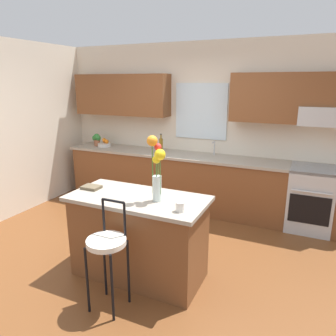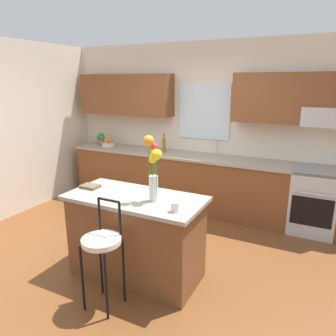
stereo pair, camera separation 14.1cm
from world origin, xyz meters
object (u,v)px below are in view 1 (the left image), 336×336
Objects in this scene: flower_vase at (157,165)px; mug_ceramic at (180,207)px; cookbook at (91,187)px; fruit_bowl_oranges at (105,144)px; kitchen_island at (139,236)px; bar_stool_near at (107,246)px; oven_range at (310,199)px; bottle_olive_oil at (161,145)px; potted_plant_small at (97,139)px.

mug_ceramic is (0.31, -0.15, -0.32)m from flower_vase.
flower_vase reaches higher than cookbook.
cookbook is (-1.14, 0.18, -0.03)m from mug_ceramic.
kitchen_island is at bearing -47.55° from fruit_bowl_oranges.
kitchen_island is 1.40× the size of bar_stool_near.
oven_range and kitchen_island have the same top height.
oven_range is 4.60× the size of cookbook.
bottle_olive_oil is (-0.95, 2.06, -0.25)m from flower_vase.
fruit_bowl_oranges is at bearing 179.55° from oven_range.
potted_plant_small is (-3.70, 0.03, 0.59)m from oven_range.
potted_plant_small is at bearing 128.00° from bar_stool_near.
potted_plant_small is at bearing 134.96° from kitchen_island.
flower_vase is at bearing 66.60° from bar_stool_near.
mug_ceramic is at bearing -60.40° from bottle_olive_oil.
cookbook is at bearing -54.67° from potted_plant_small.
potted_plant_small is (-2.04, 2.04, 0.59)m from kitchen_island.
flower_vase reaches higher than bar_stool_near.
oven_range is 3.08m from bar_stool_near.
kitchen_island is 0.76m from mug_ceramic.
flower_vase is (-1.43, -2.04, 0.83)m from oven_range.
kitchen_island is at bearing -45.04° from potted_plant_small.
fruit_bowl_oranges is (-2.42, 2.22, 0.00)m from mug_ceramic.
mug_ceramic is 0.38× the size of fruit_bowl_oranges.
oven_range is 3.75m from potted_plant_small.
kitchen_island is at bearing 162.49° from mug_ceramic.
bar_stool_near is at bearing -113.40° from flower_vase.
mug_ceramic is at bearing -40.58° from potted_plant_small.
bar_stool_near is 0.89m from flower_vase.
bar_stool_near is at bearing -43.97° from cookbook.
oven_range is 2.62m from flower_vase.
bar_stool_near is 3.23m from fruit_bowl_oranges.
mug_ceramic is 3.28m from fruit_bowl_oranges.
flower_vase is (0.24, 0.55, 0.65)m from bar_stool_near.
bar_stool_near is 1.58× the size of flower_vase.
mug_ceramic is 1.16m from cookbook.
mug_ceramic reaches higher than kitchen_island.
fruit_bowl_oranges is (-1.87, 2.04, 0.50)m from kitchen_island.
kitchen_island is 6.08× the size of fruit_bowl_oranges.
flower_vase is at bearing -65.33° from bottle_olive_oil.
flower_vase is at bearing -42.20° from potted_plant_small.
flower_vase is (0.24, -0.02, 0.83)m from kitchen_island.
flower_vase is at bearing -2.05° from cookbook.
flower_vase is 2.75× the size of fruit_bowl_oranges.
kitchen_island is at bearing -129.52° from oven_range.
flower_vase is 2.97m from fruit_bowl_oranges.
oven_range is 0.88× the size of bar_stool_near.
oven_range is 2.95× the size of bottle_olive_oil.
fruit_bowl_oranges is at bearing 122.00° from cookbook.
fruit_bowl_oranges is at bearing 125.60° from bar_stool_near.
mug_ceramic is 0.29× the size of bottle_olive_oil.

